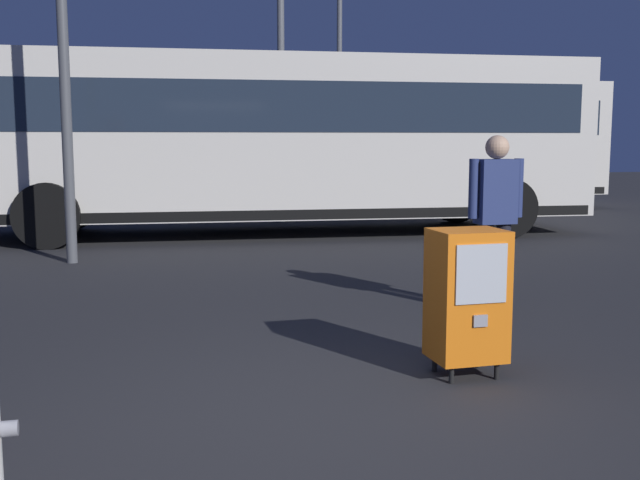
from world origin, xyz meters
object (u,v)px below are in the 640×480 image
object	(u,v)px
newspaper_box_primary	(467,295)
pedestrian	(495,213)
bus_far	(382,137)
street_light_far_left	(339,22)
bus_near	(279,136)
street_light_near_left	(281,33)

from	to	relation	value
newspaper_box_primary	pedestrian	distance (m)	2.09
pedestrian	bus_far	bearing A→B (deg)	75.56
street_light_far_left	bus_far	bearing A→B (deg)	-81.12
bus_near	street_light_far_left	distance (m)	8.17
pedestrian	bus_near	bearing A→B (deg)	95.71
bus_far	street_light_near_left	bearing A→B (deg)	-132.16
newspaper_box_primary	bus_far	size ratio (longest dim) A/B	0.10
bus_near	street_light_near_left	size ratio (longest dim) A/B	1.70
bus_far	street_light_near_left	xyz separation A→B (m)	(-3.06, -2.67, 1.98)
pedestrian	newspaper_box_primary	bearing A→B (deg)	-123.06
newspaper_box_primary	street_light_far_left	size ratio (longest dim) A/B	0.12
pedestrian	street_light_near_left	size ratio (longest dim) A/B	0.27
bus_far	street_light_far_left	size ratio (longest dim) A/B	1.29
bus_near	bus_far	size ratio (longest dim) A/B	1.00
pedestrian	bus_far	xyz separation A→B (m)	(2.86, 11.10, 0.76)
newspaper_box_primary	bus_near	xyz separation A→B (m)	(0.46, 8.28, 1.14)
newspaper_box_primary	bus_far	bearing A→B (deg)	72.77
bus_near	street_light_near_left	xyz separation A→B (m)	(0.45, 1.87, 1.98)
bus_far	bus_near	bearing A→B (deg)	-121.00
pedestrian	street_light_near_left	bearing A→B (deg)	91.39
bus_far	street_light_near_left	distance (m)	4.52
newspaper_box_primary	bus_far	distance (m)	13.47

